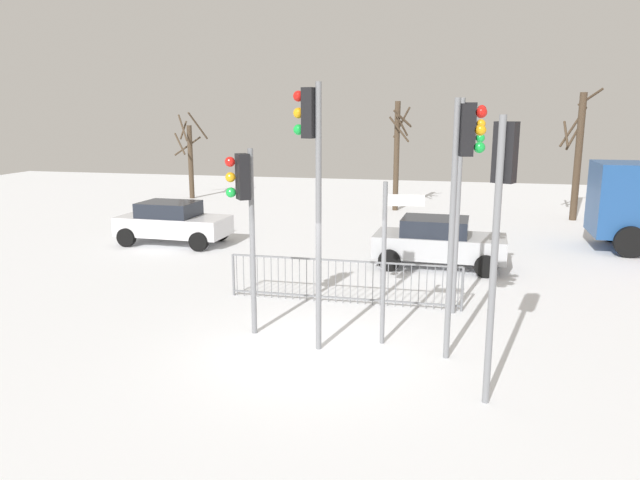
{
  "coord_description": "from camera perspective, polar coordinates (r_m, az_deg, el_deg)",
  "views": [
    {
      "loc": [
        2.56,
        -10.54,
        4.53
      ],
      "look_at": [
        -0.65,
        3.44,
        1.45
      ],
      "focal_mm": 33.67,
      "sensor_mm": 36.0,
      "label": 1
    }
  ],
  "objects": [
    {
      "name": "traffic_light_foreground_left",
      "position": [
        13.55,
        13.75,
        7.52
      ],
      "size": [
        0.56,
        0.36,
        4.82
      ],
      "rotation": [
        0.0,
        0.0,
        4.95
      ],
      "color": "slate",
      "rests_on": "ground"
    },
    {
      "name": "traffic_light_rear_left",
      "position": [
        9.4,
        16.9,
        4.0
      ],
      "size": [
        0.4,
        0.53,
        4.49
      ],
      "rotation": [
        0.0,
        0.0,
        5.84
      ],
      "color": "slate",
      "rests_on": "ground"
    },
    {
      "name": "traffic_light_mid_right",
      "position": [
        11.1,
        -0.77,
        7.77
      ],
      "size": [
        0.55,
        0.37,
        5.05
      ],
      "rotation": [
        0.0,
        0.0,
        1.3
      ],
      "color": "slate",
      "rests_on": "ground"
    },
    {
      "name": "bare_tree_left",
      "position": [
        28.1,
        7.34,
        8.26
      ],
      "size": [
        1.0,
        1.24,
        5.0
      ],
      "color": "#473828",
      "rests_on": "ground"
    },
    {
      "name": "bare_tree_right",
      "position": [
        32.63,
        -12.26,
        7.73
      ],
      "size": [
        1.9,
        1.9,
        4.51
      ],
      "color": "#473828",
      "rests_on": "ground"
    },
    {
      "name": "car_white_trailing",
      "position": [
        21.51,
        -13.84,
        1.67
      ],
      "size": [
        3.85,
        2.02,
        1.47
      ],
      "rotation": [
        0.0,
        0.0,
        -0.03
      ],
      "color": "silver",
      "rests_on": "ground"
    },
    {
      "name": "direction_sign_post",
      "position": [
        11.68,
        6.38,
        -1.45
      ],
      "size": [
        0.78,
        0.18,
        3.24
      ],
      "rotation": [
        0.0,
        0.0,
        0.17
      ],
      "color": "slate",
      "rests_on": "ground"
    },
    {
      "name": "car_silver_far",
      "position": [
        18.07,
        11.17,
        -0.15
      ],
      "size": [
        3.87,
        2.05,
        1.47
      ],
      "rotation": [
        0.0,
        0.0,
        -0.04
      ],
      "color": "#B2B5BA",
      "rests_on": "ground"
    },
    {
      "name": "traffic_light_foreground_right",
      "position": [
        12.02,
        -7.23,
        3.76
      ],
      "size": [
        0.49,
        0.44,
        3.83
      ],
      "rotation": [
        0.0,
        0.0,
        2.21
      ],
      "color": "slate",
      "rests_on": "ground"
    },
    {
      "name": "pedestrian_guard_railing",
      "position": [
        14.43,
        2.2,
        -3.9
      ],
      "size": [
        5.65,
        0.07,
        1.07
      ],
      "rotation": [
        0.0,
        0.0,
        -0.0
      ],
      "color": "slate",
      "rests_on": "ground"
    },
    {
      "name": "traffic_light_rear_right",
      "position": [
        10.91,
        13.39,
        6.3
      ],
      "size": [
        0.56,
        0.36,
        4.77
      ],
      "rotation": [
        0.0,
        0.0,
        4.94
      ],
      "color": "slate",
      "rests_on": "ground"
    },
    {
      "name": "ground_plane",
      "position": [
        11.76,
        -0.68,
        -10.55
      ],
      "size": [
        60.0,
        60.0,
        0.0
      ],
      "primitive_type": "plane",
      "color": "white"
    },
    {
      "name": "bare_tree_centre",
      "position": [
        27.52,
        23.29,
        7.57
      ],
      "size": [
        1.54,
        1.38,
        5.49
      ],
      "color": "#473828",
      "rests_on": "ground"
    }
  ]
}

